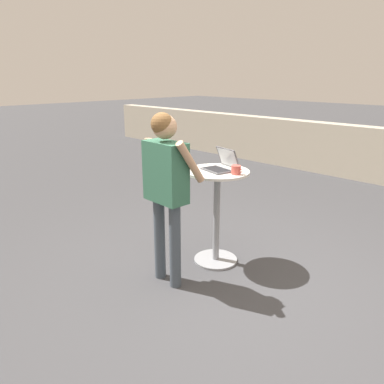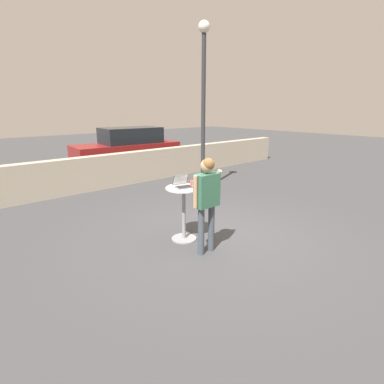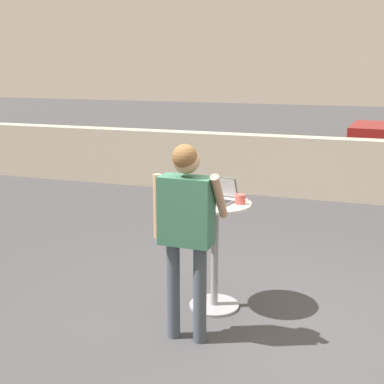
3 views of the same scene
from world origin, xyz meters
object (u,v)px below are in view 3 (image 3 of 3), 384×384
object	(u,v)px
cafe_table	(215,243)
laptop	(218,196)
standing_person	(186,218)
coffee_mug	(240,199)

from	to	relation	value
cafe_table	laptop	world-z (taller)	laptop
cafe_table	standing_person	world-z (taller)	standing_person
cafe_table	laptop	distance (m)	0.45
coffee_mug	standing_person	distance (m)	0.73
cafe_table	standing_person	size ratio (longest dim) A/B	0.62
cafe_table	laptop	size ratio (longest dim) A/B	2.89
cafe_table	standing_person	bearing A→B (deg)	-94.39
coffee_mug	standing_person	world-z (taller)	standing_person
cafe_table	coffee_mug	distance (m)	0.49
coffee_mug	cafe_table	bearing A→B (deg)	-176.02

